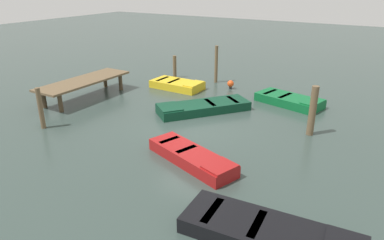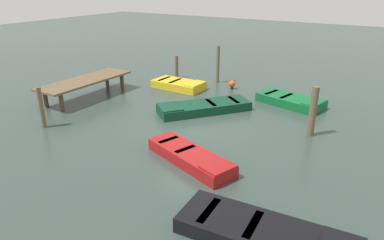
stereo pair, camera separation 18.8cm
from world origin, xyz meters
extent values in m
plane|color=#33423D|center=(0.00, 0.00, 0.00)|extent=(80.00, 80.00, 0.00)
cube|color=brown|center=(0.54, 6.63, 0.90)|extent=(5.00, 1.64, 0.10)
cylinder|color=#473927|center=(2.54, 7.20, 0.42)|extent=(0.20, 0.20, 0.85)
cylinder|color=#473927|center=(2.54, 6.05, 0.42)|extent=(0.20, 0.20, 0.85)
cylinder|color=#473927|center=(-1.46, 7.21, 0.42)|extent=(0.20, 0.20, 0.85)
cylinder|color=#473927|center=(-1.46, 6.07, 0.42)|extent=(0.20, 0.20, 0.85)
cube|color=#0F602D|center=(4.89, -2.50, 0.20)|extent=(2.09, 3.33, 0.40)
cube|color=orange|center=(4.89, -2.50, 0.34)|extent=(1.68, 2.81, 0.04)
cube|color=#0F602D|center=(4.60, -3.67, 0.43)|extent=(1.37, 0.96, 0.06)
cube|color=#B06E1E|center=(4.95, -2.28, 0.38)|extent=(1.10, 0.45, 0.04)
cube|color=#B06E1E|center=(5.15, -1.45, 0.38)|extent=(1.10, 0.45, 0.04)
cube|color=maroon|center=(-2.48, -1.47, 0.20)|extent=(2.08, 3.56, 0.40)
cube|color=black|center=(-2.48, -1.47, 0.34)|extent=(1.70, 3.00, 0.04)
cube|color=maroon|center=(-2.91, -2.72, 0.43)|extent=(1.12, 1.01, 0.06)
cube|color=black|center=(-2.40, -1.22, 0.38)|extent=(0.83, 0.45, 0.04)
cube|color=black|center=(-2.09, -0.33, 0.38)|extent=(0.83, 0.45, 0.04)
cube|color=#0C3823|center=(1.92, 0.54, 0.20)|extent=(4.12, 3.63, 0.40)
cube|color=maroon|center=(1.92, 0.54, 0.34)|extent=(3.45, 3.01, 0.04)
cube|color=#0C3823|center=(0.64, 1.54, 0.43)|extent=(1.47, 1.52, 0.06)
cube|color=maroon|center=(2.17, 0.34, 0.38)|extent=(0.80, 0.95, 0.04)
cube|color=maroon|center=(3.08, -0.36, 0.38)|extent=(0.80, 0.95, 0.04)
cube|color=black|center=(-4.77, -4.95, 0.20)|extent=(1.68, 4.18, 0.40)
cube|color=gray|center=(-4.77, -4.95, 0.34)|extent=(1.33, 3.54, 0.04)
cube|color=#776E5D|center=(-4.79, -4.64, 0.38)|extent=(1.10, 0.28, 0.04)
cube|color=#776E5D|center=(-4.87, -3.52, 0.38)|extent=(1.10, 0.28, 0.04)
cube|color=gold|center=(4.35, 3.59, 0.20)|extent=(1.48, 2.85, 0.40)
cube|color=#4C3319|center=(4.35, 3.59, 0.34)|extent=(1.16, 2.42, 0.04)
cube|color=gold|center=(4.33, 2.49, 0.43)|extent=(1.29, 0.65, 0.06)
cube|color=#42301E|center=(4.36, 3.80, 0.38)|extent=(1.11, 0.22, 0.04)
cube|color=#42301E|center=(4.37, 4.58, 0.38)|extent=(1.11, 0.22, 0.04)
cylinder|color=brown|center=(6.54, 2.32, 1.07)|extent=(0.18, 0.18, 2.13)
cylinder|color=brown|center=(6.17, 4.94, 0.68)|extent=(0.21, 0.21, 1.35)
cylinder|color=brown|center=(-3.11, 5.16, 0.85)|extent=(0.19, 0.19, 1.69)
cylinder|color=brown|center=(1.82, -4.24, 0.98)|extent=(0.27, 0.27, 1.95)
cylinder|color=#262626|center=(5.78, 1.01, 0.06)|extent=(0.16, 0.16, 0.12)
sphere|color=#E54C19|center=(5.78, 1.01, 0.30)|extent=(0.36, 0.36, 0.36)
camera|label=1|loc=(-11.21, -6.76, 5.62)|focal=32.84mm
camera|label=2|loc=(-11.11, -6.92, 5.62)|focal=32.84mm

